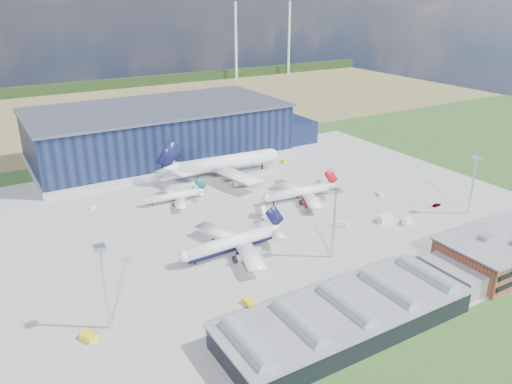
# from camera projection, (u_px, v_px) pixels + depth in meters

# --- Properties ---
(ground) EXTENTS (600.00, 600.00, 0.00)m
(ground) POSITION_uv_depth(u_px,v_px,m) (256.00, 228.00, 176.34)
(ground) COLOR #2A4D1D
(ground) RESTS_ON ground
(apron) EXTENTS (220.00, 160.00, 0.08)m
(apron) POSITION_uv_depth(u_px,v_px,m) (242.00, 218.00, 184.32)
(apron) COLOR #979792
(apron) RESTS_ON ground
(farmland) EXTENTS (600.00, 220.00, 0.01)m
(farmland) POSITION_uv_depth(u_px,v_px,m) (97.00, 110.00, 351.97)
(farmland) COLOR olive
(farmland) RESTS_ON ground
(treeline) EXTENTS (600.00, 8.00, 8.00)m
(treeline) POSITION_uv_depth(u_px,v_px,m) (72.00, 87.00, 414.35)
(treeline) COLOR black
(treeline) RESTS_ON ground
(hangar) EXTENTS (145.00, 62.00, 26.10)m
(hangar) POSITION_uv_depth(u_px,v_px,m) (164.00, 134.00, 249.03)
(hangar) COLOR black
(hangar) RESTS_ON ground
(ops_building) EXTENTS (46.00, 23.00, 10.90)m
(ops_building) POSITION_uv_depth(u_px,v_px,m) (510.00, 248.00, 152.69)
(ops_building) COLOR brown
(ops_building) RESTS_ON ground
(glass_concourse) EXTENTS (78.00, 23.00, 8.60)m
(glass_concourse) POSITION_uv_depth(u_px,v_px,m) (356.00, 312.00, 124.02)
(glass_concourse) COLOR black
(glass_concourse) RESTS_ON ground
(light_mast_west) EXTENTS (2.60, 2.60, 23.00)m
(light_mast_west) POSITION_uv_depth(u_px,v_px,m) (103.00, 274.00, 118.25)
(light_mast_west) COLOR silver
(light_mast_west) RESTS_ON ground
(light_mast_center) EXTENTS (2.60, 2.60, 23.00)m
(light_mast_center) POSITION_uv_depth(u_px,v_px,m) (335.00, 212.00, 151.38)
(light_mast_center) COLOR silver
(light_mast_center) RESTS_ON ground
(light_mast_east) EXTENTS (2.60, 2.60, 23.00)m
(light_mast_east) POSITION_uv_depth(u_px,v_px,m) (474.00, 175.00, 182.14)
(light_mast_east) COLOR silver
(light_mast_east) RESTS_ON ground
(airliner_navy) EXTENTS (40.65, 39.83, 12.80)m
(airliner_navy) POSITION_uv_depth(u_px,v_px,m) (229.00, 236.00, 156.42)
(airliner_navy) COLOR white
(airliner_navy) RESTS_ON ground
(airliner_red) EXTENTS (38.16, 37.51, 11.24)m
(airliner_red) POSITION_uv_depth(u_px,v_px,m) (298.00, 187.00, 197.70)
(airliner_red) COLOR white
(airliner_red) RESTS_ON ground
(airliner_widebody) EXTENTS (63.11, 61.90, 19.43)m
(airliner_widebody) POSITION_uv_depth(u_px,v_px,m) (225.00, 155.00, 223.38)
(airliner_widebody) COLOR white
(airliner_widebody) RESTS_ON ground
(airliner_regional) EXTENTS (28.52, 28.00, 8.62)m
(airliner_regional) POSITION_uv_depth(u_px,v_px,m) (173.00, 193.00, 196.09)
(airliner_regional) COLOR white
(airliner_regional) RESTS_ON ground
(gse_tug_a) EXTENTS (3.89, 4.72, 1.69)m
(gse_tug_a) POSITION_uv_depth(u_px,v_px,m) (89.00, 336.00, 119.60)
(gse_tug_a) COLOR yellow
(gse_tug_a) RESTS_ON ground
(gse_tug_b) EXTENTS (2.26, 3.33, 1.42)m
(gse_tug_b) POSITION_uv_depth(u_px,v_px,m) (249.00, 302.00, 133.09)
(gse_tug_b) COLOR yellow
(gse_tug_b) RESTS_ON ground
(gse_van_a) EXTENTS (6.29, 3.13, 2.66)m
(gse_van_a) POSITION_uv_depth(u_px,v_px,m) (385.00, 218.00, 181.13)
(gse_van_a) COLOR silver
(gse_van_a) RESTS_ON ground
(gse_cart_a) EXTENTS (2.64, 3.55, 1.42)m
(gse_cart_a) POSITION_uv_depth(u_px,v_px,m) (380.00, 194.00, 204.08)
(gse_cart_a) COLOR silver
(gse_cart_a) RESTS_ON ground
(gse_van_b) EXTENTS (3.95, 4.83, 2.02)m
(gse_van_b) POSITION_uv_depth(u_px,v_px,m) (342.00, 224.00, 177.25)
(gse_van_b) COLOR silver
(gse_van_b) RESTS_ON ground
(gse_tug_c) EXTENTS (2.41, 3.51, 1.45)m
(gse_tug_c) POSITION_uv_depth(u_px,v_px,m) (284.00, 161.00, 243.79)
(gse_tug_c) COLOR yellow
(gse_tug_c) RESTS_ON ground
(gse_cart_b) EXTENTS (3.01, 2.38, 1.15)m
(gse_cart_b) POSITION_uv_depth(u_px,v_px,m) (93.00, 208.00, 191.83)
(gse_cart_b) COLOR silver
(gse_cart_b) RESTS_ON ground
(gse_van_c) EXTENTS (5.02, 3.50, 2.19)m
(gse_van_c) POSITION_uv_depth(u_px,v_px,m) (407.00, 221.00, 179.33)
(gse_van_c) COLOR silver
(gse_van_c) RESTS_ON ground
(airstair) EXTENTS (2.02, 4.93, 3.14)m
(airstair) POSITION_uv_depth(u_px,v_px,m) (261.00, 213.00, 184.72)
(airstair) COLOR silver
(airstair) RESTS_ON ground
(car_a) EXTENTS (4.08, 2.00, 1.34)m
(car_a) POSITION_uv_depth(u_px,v_px,m) (437.00, 205.00, 194.14)
(car_a) COLOR #99999E
(car_a) RESTS_ON ground
(car_b) EXTENTS (4.29, 2.43, 1.34)m
(car_b) POSITION_uv_depth(u_px,v_px,m) (428.00, 261.00, 153.56)
(car_b) COLOR #99999E
(car_b) RESTS_ON ground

